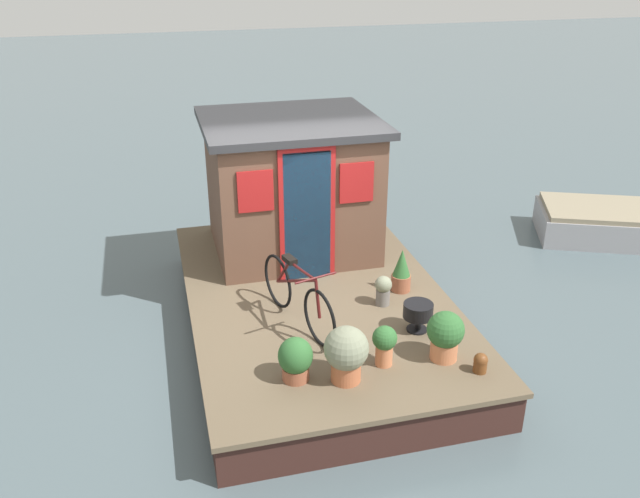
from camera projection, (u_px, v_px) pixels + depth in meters
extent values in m
plane|color=#4C5B60|center=(316.00, 328.00, 8.59)|extent=(60.00, 60.00, 0.00)
cube|color=brown|center=(316.00, 295.00, 8.39)|extent=(5.00, 3.14, 0.06)
cube|color=#381E19|center=(316.00, 313.00, 8.50)|extent=(4.90, 3.08, 0.45)
cube|color=brown|center=(291.00, 189.00, 9.23)|extent=(1.86, 2.13, 1.77)
cube|color=#28282B|center=(290.00, 122.00, 8.83)|extent=(2.06, 2.33, 0.10)
cube|color=#19334C|center=(307.00, 217.00, 8.41)|extent=(0.04, 0.60, 1.70)
cube|color=maroon|center=(307.00, 213.00, 8.38)|extent=(0.03, 0.72, 1.80)
cube|color=maroon|center=(357.00, 183.00, 8.38)|extent=(0.03, 0.44, 0.52)
cube|color=maroon|center=(255.00, 191.00, 8.09)|extent=(0.03, 0.44, 0.52)
torus|color=black|center=(320.00, 318.00, 7.20)|extent=(0.64, 0.22, 0.66)
torus|color=black|center=(278.00, 281.00, 7.96)|extent=(0.64, 0.22, 0.66)
cylinder|color=#4C1414|center=(296.00, 281.00, 7.52)|extent=(0.89, 0.29, 0.45)
cylinder|color=#4C1414|center=(302.00, 271.00, 7.31)|extent=(0.57, 0.20, 0.06)
cylinder|color=#4C1414|center=(283.00, 272.00, 7.75)|extent=(0.34, 0.13, 0.41)
cylinder|color=#4C1414|center=(318.00, 299.00, 7.14)|extent=(0.12, 0.07, 0.43)
cube|color=black|center=(289.00, 260.00, 7.54)|extent=(0.22, 0.15, 0.06)
cylinder|color=#4C1414|center=(316.00, 278.00, 7.06)|extent=(0.16, 0.49, 0.02)
cylinder|color=#C6754C|center=(384.00, 355.00, 6.94)|extent=(0.18, 0.18, 0.23)
sphere|color=#2D602D|center=(385.00, 338.00, 6.85)|extent=(0.26, 0.26, 0.26)
cylinder|color=#935138|center=(296.00, 373.00, 6.73)|extent=(0.27, 0.27, 0.14)
ellipsoid|color=#2D602D|center=(295.00, 356.00, 6.64)|extent=(0.35, 0.35, 0.38)
cylinder|color=slate|center=(383.00, 297.00, 8.08)|extent=(0.17, 0.17, 0.20)
sphere|color=gray|center=(383.00, 284.00, 8.01)|extent=(0.21, 0.21, 0.21)
cylinder|color=#C6754C|center=(444.00, 350.00, 7.04)|extent=(0.29, 0.29, 0.21)
sphere|color=#2D602D|center=(446.00, 330.00, 6.94)|extent=(0.39, 0.39, 0.39)
cylinder|color=#935138|center=(401.00, 283.00, 8.40)|extent=(0.25, 0.25, 0.21)
cone|color=#2D602D|center=(402.00, 263.00, 8.29)|extent=(0.22, 0.22, 0.35)
cylinder|color=#B2603D|center=(346.00, 371.00, 6.70)|extent=(0.30, 0.30, 0.22)
sphere|color=gray|center=(346.00, 348.00, 6.58)|extent=(0.45, 0.45, 0.45)
cylinder|color=black|center=(418.00, 310.00, 7.48)|extent=(0.34, 0.34, 0.17)
cylinder|color=black|center=(417.00, 323.00, 7.55)|extent=(0.04, 0.04, 0.17)
cylinder|color=black|center=(417.00, 329.00, 7.59)|extent=(0.24, 0.24, 0.02)
cylinder|color=brown|center=(480.00, 366.00, 6.84)|extent=(0.14, 0.14, 0.14)
sphere|color=brown|center=(481.00, 360.00, 6.81)|extent=(0.15, 0.15, 0.15)
cube|color=#99999E|center=(633.00, 226.00, 11.02)|extent=(2.33, 3.26, 0.46)
cube|color=gray|center=(636.00, 211.00, 10.90)|extent=(2.24, 3.13, 0.08)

